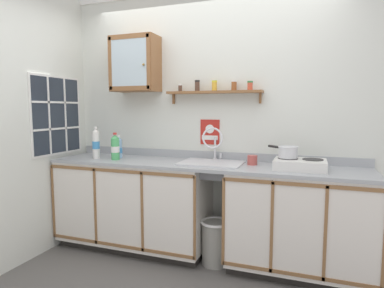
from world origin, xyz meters
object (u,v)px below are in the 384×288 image
object	(u,v)px
hot_plate_stove	(300,164)
mug	(252,160)
bottle_water_blue_1	(119,148)
bottle_opaque_white_2	(96,144)
sink	(211,164)
trash_bin	(215,242)
saucepan	(288,152)
warning_sign	(210,132)
wall_cabinet	(135,64)
bottle_soda_green_0	(115,148)

from	to	relation	value
hot_plate_stove	mug	bearing A→B (deg)	167.62
bottle_water_blue_1	bottle_opaque_white_2	bearing A→B (deg)	-151.57
hot_plate_stove	bottle_opaque_white_2	distance (m)	2.01
sink	trash_bin	bearing A→B (deg)	-57.30
bottle_water_blue_1	saucepan	bearing A→B (deg)	-0.32
saucepan	mug	world-z (taller)	saucepan
sink	warning_sign	world-z (taller)	warning_sign
sink	bottle_water_blue_1	bearing A→B (deg)	-179.11
bottle_opaque_white_2	trash_bin	xyz separation A→B (m)	(1.28, 0.01, -0.87)
hot_plate_stove	sink	bearing A→B (deg)	176.26
mug	warning_sign	bearing A→B (deg)	156.73
wall_cabinet	trash_bin	xyz separation A→B (m)	(0.94, -0.23, -1.69)
bottle_water_blue_1	mug	size ratio (longest dim) A/B	1.93
sink	trash_bin	xyz separation A→B (m)	(0.08, -0.12, -0.70)
sink	warning_sign	bearing A→B (deg)	110.52
bottle_soda_green_0	warning_sign	bearing A→B (deg)	23.02
wall_cabinet	trash_bin	distance (m)	1.95
hot_plate_stove	wall_cabinet	xyz separation A→B (m)	(-1.66, 0.17, 0.93)
hot_plate_stove	saucepan	bearing A→B (deg)	165.50
sink	bottle_opaque_white_2	distance (m)	1.22
sink	trash_bin	world-z (taller)	sink
mug	wall_cabinet	world-z (taller)	wall_cabinet
bottle_opaque_white_2	warning_sign	bearing A→B (deg)	18.29
warning_sign	saucepan	bearing A→B (deg)	-18.81
saucepan	warning_sign	xyz separation A→B (m)	(-0.78, 0.27, 0.13)
sink	bottle_soda_green_0	bearing A→B (deg)	-172.26
trash_bin	mug	bearing A→B (deg)	27.75
hot_plate_stove	saucepan	distance (m)	0.15
bottle_opaque_white_2	wall_cabinet	xyz separation A→B (m)	(0.34, 0.24, 0.82)
bottle_water_blue_1	hot_plate_stove	bearing A→B (deg)	-1.17
sink	saucepan	xyz separation A→B (m)	(0.69, -0.03, 0.16)
bottle_soda_green_0	hot_plate_stove	bearing A→B (deg)	2.58
sink	trash_bin	distance (m)	0.72
bottle_soda_green_0	mug	xyz separation A→B (m)	(1.35, 0.17, -0.08)
bottle_opaque_white_2	mug	world-z (taller)	bottle_opaque_white_2
bottle_soda_green_0	bottle_water_blue_1	size ratio (longest dim) A/B	1.14
saucepan	bottle_soda_green_0	distance (m)	1.67
bottle_soda_green_0	bottle_water_blue_1	world-z (taller)	bottle_soda_green_0
hot_plate_stove	warning_sign	xyz separation A→B (m)	(-0.89, 0.29, 0.23)
sink	bottle_opaque_white_2	bearing A→B (deg)	-174.02
warning_sign	bottle_water_blue_1	bearing A→B (deg)	-164.19
bottle_opaque_white_2	saucepan	bearing A→B (deg)	3.05
trash_bin	wall_cabinet	bearing A→B (deg)	166.00
warning_sign	trash_bin	world-z (taller)	warning_sign
bottle_opaque_white_2	warning_sign	xyz separation A→B (m)	(1.11, 0.37, 0.12)
bottle_water_blue_1	wall_cabinet	distance (m)	0.89
saucepan	bottle_opaque_white_2	xyz separation A→B (m)	(-1.90, -0.10, 0.01)
mug	hot_plate_stove	bearing A→B (deg)	-12.38
saucepan	bottle_water_blue_1	size ratio (longest dim) A/B	1.14
hot_plate_stove	trash_bin	bearing A→B (deg)	-174.64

